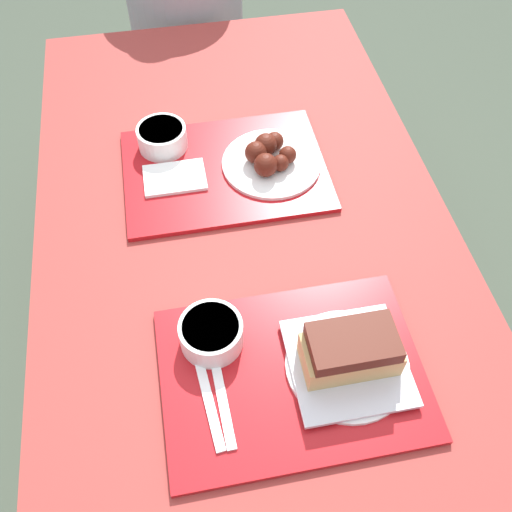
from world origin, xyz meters
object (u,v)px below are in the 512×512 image
Objects in this scene: wings_plate_far at (270,157)px; bowl_coleslaw_near at (211,333)px; brisket_sandwich_plate at (350,356)px; bowl_coleslaw_far at (162,137)px; tray_near at (292,374)px; tray_far at (225,170)px.

bowl_coleslaw_near is at bearing -114.17° from wings_plate_far.
brisket_sandwich_plate is 1.91× the size of bowl_coleslaw_far.
wings_plate_far is (0.06, 0.50, 0.03)m from tray_near.
tray_far is 0.16m from bowl_coleslaw_far.
bowl_coleslaw_far is at bearing 155.87° from wings_plate_far.
brisket_sandwich_plate is at bearing -86.32° from wings_plate_far.
tray_near is at bearing 176.59° from brisket_sandwich_plate.
brisket_sandwich_plate reaches higher than bowl_coleslaw_near.
tray_near is 2.10× the size of brisket_sandwich_plate.
tray_near is at bearing -33.80° from bowl_coleslaw_near.
brisket_sandwich_plate is 0.66m from bowl_coleslaw_far.
brisket_sandwich_plate reaches higher than tray_far.
brisket_sandwich_plate is (0.22, -0.09, 0.01)m from bowl_coleslaw_near.
tray_far is 2.10× the size of brisket_sandwich_plate.
bowl_coleslaw_near is at bearing -85.61° from bowl_coleslaw_far.
bowl_coleslaw_near reaches higher than tray_far.
tray_far is 4.00× the size of bowl_coleslaw_far.
wings_plate_far is (-0.03, 0.51, -0.02)m from brisket_sandwich_plate.
bowl_coleslaw_near is at bearing -101.68° from tray_far.
brisket_sandwich_plate is 0.96× the size of wings_plate_far.
brisket_sandwich_plate is at bearing -66.89° from bowl_coleslaw_far.
tray_far is 0.53m from brisket_sandwich_plate.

